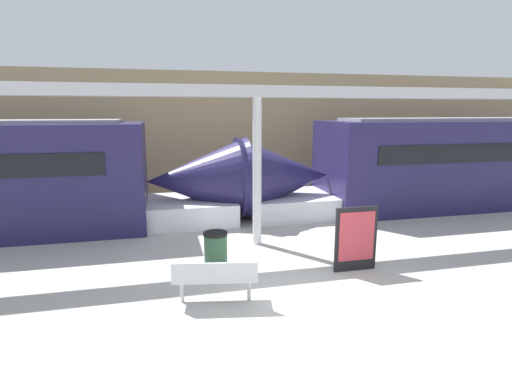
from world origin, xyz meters
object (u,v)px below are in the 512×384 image
object	(u,v)px
bench_near	(215,277)
support_column_near	(257,173)
poster_board	(356,239)
train_left	(462,164)
trash_bin	(216,252)

from	to	relation	value
bench_near	support_column_near	distance (m)	3.70
poster_board	support_column_near	size ratio (longest dim) A/B	0.38
train_left	bench_near	xyz separation A→B (m)	(-9.95, -5.73, -0.99)
bench_near	poster_board	size ratio (longest dim) A/B	1.11
trash_bin	poster_board	bearing A→B (deg)	-11.75
train_left	poster_board	xyz separation A→B (m)	(-6.77, -4.92, -0.78)
train_left	support_column_near	bearing A→B (deg)	-162.55
poster_board	trash_bin	bearing A→B (deg)	168.25
train_left	trash_bin	distance (m)	10.70
poster_board	support_column_near	xyz separation A→B (m)	(-1.66, 2.26, 1.16)
bench_near	support_column_near	xyz separation A→B (m)	(1.52, 3.08, 1.37)
train_left	support_column_near	world-z (taller)	support_column_near
trash_bin	support_column_near	world-z (taller)	support_column_near
support_column_near	bench_near	bearing A→B (deg)	-116.31
train_left	trash_bin	bearing A→B (deg)	-156.22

